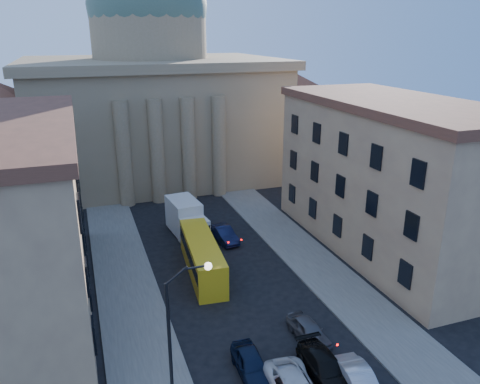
% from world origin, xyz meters
% --- Properties ---
extents(sidewalk_left, '(5.00, 60.00, 0.15)m').
position_xyz_m(sidewalk_left, '(-8.50, 18.00, 0.07)').
color(sidewalk_left, '#575450').
rests_on(sidewalk_left, ground).
extents(sidewalk_right, '(5.00, 60.00, 0.15)m').
position_xyz_m(sidewalk_right, '(8.50, 18.00, 0.07)').
color(sidewalk_right, '#575450').
rests_on(sidewalk_right, ground).
extents(church, '(68.02, 28.76, 36.60)m').
position_xyz_m(church, '(0.00, 55.47, 11.88)').
color(church, '#816E4F').
rests_on(church, ground).
extents(building_left, '(11.60, 26.60, 14.70)m').
position_xyz_m(building_left, '(-17.00, 22.00, 7.42)').
color(building_left, tan).
rests_on(building_left, ground).
extents(building_right, '(11.60, 26.60, 14.70)m').
position_xyz_m(building_right, '(17.00, 22.00, 7.42)').
color(building_right, tan).
rests_on(building_right, ground).
extents(street_lamp, '(2.62, 0.44, 8.83)m').
position_xyz_m(street_lamp, '(-6.97, 8.00, 5.29)').
color(street_lamp, black).
rests_on(street_lamp, ground).
extents(car_left_near, '(1.98, 4.51, 1.51)m').
position_xyz_m(car_left_near, '(-2.32, 8.92, 0.76)').
color(car_left_near, black).
rests_on(car_left_near, ground).
extents(car_right_near, '(1.96, 4.72, 1.52)m').
position_xyz_m(car_right_near, '(3.19, 5.28, 0.76)').
color(car_right_near, '#9FA1A7').
rests_on(car_right_near, ground).
extents(car_right_mid, '(2.16, 5.26, 1.52)m').
position_xyz_m(car_right_mid, '(1.91, 7.05, 0.76)').
color(car_right_mid, black).
rests_on(car_right_mid, ground).
extents(car_right_far, '(2.00, 4.29, 1.42)m').
position_xyz_m(car_right_far, '(2.76, 10.94, 0.71)').
color(car_right_far, '#4A494E').
rests_on(car_right_far, ground).
extents(car_right_distant, '(2.14, 4.83, 1.54)m').
position_xyz_m(car_right_distant, '(2.10, 28.56, 0.77)').
color(car_right_distant, black).
rests_on(car_right_distant, ground).
extents(city_bus, '(3.37, 10.96, 3.04)m').
position_xyz_m(city_bus, '(-1.73, 22.90, 1.63)').
color(city_bus, gold).
rests_on(city_bus, ground).
extents(box_truck, '(3.35, 7.05, 3.75)m').
position_xyz_m(box_truck, '(-1.16, 31.07, 1.77)').
color(box_truck, silver).
rests_on(box_truck, ground).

